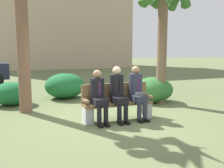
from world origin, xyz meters
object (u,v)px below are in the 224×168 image
Objects in this scene: seated_man_right at (137,90)px; building_backdrop at (56,5)px; shrub_near_bench at (12,94)px; park_bench at (117,103)px; seated_man_left at (99,94)px; seated_man_middle at (118,91)px; shrub_mid_lawn at (153,90)px; palm_tree_tall at (165,0)px; shrub_far_lawn at (65,86)px.

building_backdrop reaches higher than seated_man_right.
building_backdrop is (4.09, 16.81, 5.65)m from shrub_near_bench.
seated_man_left is at bearing -166.40° from park_bench.
shrub_mid_lawn is (1.95, 1.61, -0.33)m from seated_man_middle.
seated_man_middle is at bearing -140.39° from shrub_mid_lawn.
park_bench is 1.32× the size of seated_man_right.
shrub_far_lawn is at bearing 143.49° from palm_tree_tall.
palm_tree_tall is 2.87m from shrub_mid_lawn.
seated_man_right is at bearing -140.37° from palm_tree_tall.
seated_man_right is 4.12m from shrub_near_bench.
seated_man_left is 3.45m from shrub_near_bench.
seated_man_right is 2.18m from shrub_mid_lawn.
seated_man_right reaches higher than park_bench.
seated_man_middle is (-0.02, -0.12, 0.33)m from park_bench.
seated_man_right is (1.02, 0.00, 0.03)m from seated_man_left.
shrub_mid_lawn is at bearing 48.60° from seated_man_right.
seated_man_middle is 2.55m from shrub_mid_lawn.
palm_tree_tall is (2.07, 1.17, 2.85)m from park_bench.
seated_man_middle is 3.52m from palm_tree_tall.
shrub_near_bench is (-2.98, 2.81, -0.37)m from seated_man_right.
seated_man_right is 0.30× the size of palm_tree_tall.
seated_man_left is 3.87m from palm_tree_tall.
shrub_near_bench is at bearing -103.67° from building_backdrop.
palm_tree_tall reaches higher than seated_man_left.
park_bench is 3.30m from shrub_far_lawn.
building_backdrop reaches higher than palm_tree_tall.
seated_man_left reaches higher than shrub_mid_lawn.
park_bench is 3.66m from shrub_near_bench.
shrub_mid_lawn is at bearing 114.62° from palm_tree_tall.
seated_man_right is at bearing -131.40° from shrub_mid_lawn.
park_bench is at bearing -77.75° from shrub_far_lawn.
shrub_mid_lawn is (1.92, 1.49, 0.00)m from park_bench.
building_backdrop is (1.63, 19.61, 5.27)m from seated_man_middle.
seated_man_middle reaches higher than shrub_far_lawn.
shrub_mid_lawn is 0.10× the size of building_backdrop.
park_bench is 0.61m from seated_man_right.
shrub_mid_lawn is (1.42, 1.62, -0.32)m from seated_man_right.
seated_man_right is 3.24m from palm_tree_tall.
shrub_far_lawn is 0.10× the size of building_backdrop.
shrub_near_bench is 0.88× the size of shrub_mid_lawn.
shrub_near_bench is (-2.49, 2.69, -0.05)m from park_bench.
seated_man_right is (0.52, -0.01, -0.00)m from seated_man_middle.
building_backdrop is at bearing 83.81° from seated_man_left.
building_backdrop is (-0.32, 18.00, 5.60)m from shrub_mid_lawn.
palm_tree_tall is at bearing 31.77° from seated_man_middle.
park_bench is at bearing -142.22° from shrub_mid_lawn.
seated_man_left is 0.28× the size of palm_tree_tall.
building_backdrop is (1.60, 19.49, 5.60)m from park_bench.
shrub_near_bench is at bearing 131.27° from seated_man_middle.
shrub_mid_lawn is at bearing -15.18° from shrub_near_bench.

